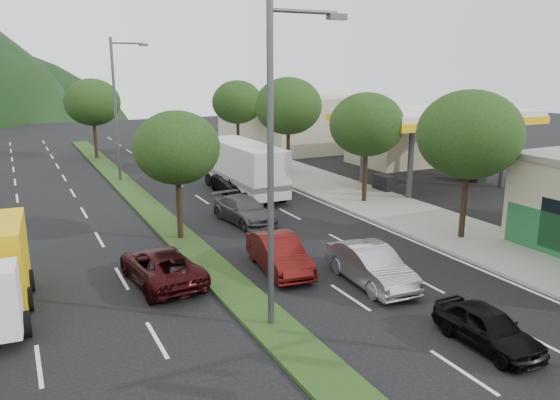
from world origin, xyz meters
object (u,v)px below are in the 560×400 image
tree_r_c (367,125)px  sedan_silver (371,266)px  streetlight_near (277,153)px  car_queue_d (239,184)px  streetlight_mid (118,103)px  car_queue_b (244,210)px  motorhome (244,167)px  tree_r_e (237,102)px  tree_r_b (469,135)px  suv_maroon (161,266)px  car_queue_a (488,327)px  car_queue_c (279,253)px  tree_med_far (92,102)px  tree_r_d (288,106)px  tree_med_near (177,148)px

tree_r_c → sedan_silver: bearing=-123.9°
streetlight_near → car_queue_d: size_ratio=1.92×
streetlight_mid → car_queue_b: 14.91m
sedan_silver → motorhome: size_ratio=0.52×
tree_r_e → streetlight_near: 34.11m
streetlight_mid → motorhome: size_ratio=1.16×
tree_r_c → motorhome: bearing=135.0°
tree_r_b → car_queue_d: 15.30m
tree_r_e → suv_maroon: tree_r_e is taller
sedan_silver → car_queue_b: (-1.00, 9.98, -0.07)m
car_queue_a → car_queue_b: car_queue_b is taller
streetlight_near → car_queue_a: streetlight_near is taller
tree_r_c → car_queue_b: 9.09m
tree_r_b → car_queue_a: (-6.84, -8.00, -4.43)m
car_queue_a → car_queue_c: (-2.75, 8.28, 0.12)m
streetlight_near → car_queue_c: size_ratio=2.27×
streetlight_mid → car_queue_b: streetlight_mid is taller
tree_r_e → tree_med_far: (-12.00, 4.00, 0.11)m
car_queue_b → motorhome: bearing=60.0°
tree_r_d → tree_med_near: size_ratio=1.19×
suv_maroon → tree_r_e: bearing=-122.3°
tree_r_b → suv_maroon: size_ratio=1.43×
tree_r_d → tree_r_e: (0.00, 10.00, -0.29)m
tree_r_e → car_queue_b: size_ratio=1.44×
car_queue_a → motorhome: motorhome is taller
suv_maroon → car_queue_b: bearing=-138.4°
tree_med_near → sedan_silver: size_ratio=1.33×
car_queue_d → tree_r_b: bearing=-63.3°
tree_r_b → sedan_silver: (-7.11, -2.57, -4.29)m
car_queue_b → car_queue_d: 6.37m
tree_r_e → suv_maroon: size_ratio=1.38×
tree_r_d → car_queue_a: (-6.84, -26.00, -4.57)m
streetlight_mid → car_queue_b: size_ratio=2.15×
tree_med_near → car_queue_d: tree_med_near is taller
car_queue_d → motorhome: motorhome is taller
tree_med_far → tree_r_e: bearing=-18.4°
tree_r_b → streetlight_near: streetlight_near is taller
tree_r_b → suv_maroon: (-14.19, 1.11, -4.36)m
tree_r_b → car_queue_c: 10.52m
suv_maroon → tree_r_b: bearing=171.1°
tree_r_b → streetlight_mid: bearing=119.3°
tree_r_c → car_queue_d: bearing=137.8°
sedan_silver → car_queue_b: bearing=99.6°
tree_med_near → streetlight_near: bearing=-88.8°
tree_med_near → tree_r_d: bearing=45.0°
tree_r_b → streetlight_mid: streetlight_mid is taller
tree_r_b → suv_maroon: tree_r_b is taller
sedan_silver → tree_r_e: bearing=80.7°
motorhome → suv_maroon: bearing=-125.0°
motorhome → tree_r_d: bearing=39.1°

